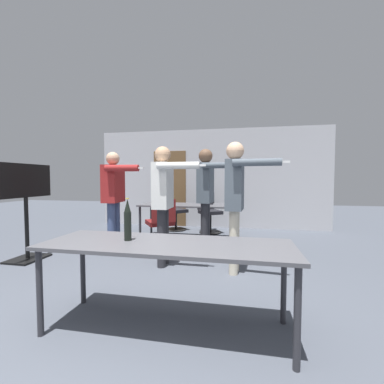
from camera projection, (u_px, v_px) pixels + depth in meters
ground_plane at (109, 373)px, 1.70m from camera, size 24.00×24.00×0.00m
back_wall at (209, 179)px, 6.88m from camera, size 6.11×0.12×2.61m
conference_table_near at (167, 251)px, 2.17m from camera, size 2.11×0.70×0.75m
conference_table_far at (187, 207)px, 5.45m from camera, size 1.98×0.79×0.75m
tv_screen at (26, 202)px, 4.05m from camera, size 0.44×1.02×1.53m
person_near_casual at (114, 191)px, 4.70m from camera, size 0.84×0.70×1.78m
person_center_tall at (236, 193)px, 3.48m from camera, size 0.78×0.63×1.79m
person_right_polo at (164, 193)px, 3.78m from camera, size 0.79×0.60×1.77m
person_far_watching at (206, 189)px, 4.47m from camera, size 0.79×0.65×1.81m
office_chair_near_pushed at (209, 213)px, 6.19m from camera, size 0.66×0.68×0.96m
office_chair_far_left at (161, 225)px, 4.78m from camera, size 0.66×0.68×0.93m
office_chair_mid_tucked at (173, 213)px, 6.41m from camera, size 0.68×0.69×0.95m
beer_bottle at (128, 221)px, 2.24m from camera, size 0.06×0.06×0.37m
drink_cup at (212, 202)px, 5.42m from camera, size 0.08×0.08×0.09m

